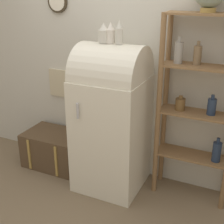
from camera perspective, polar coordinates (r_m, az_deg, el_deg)
ground_plane at (r=3.46m, az=-1.59°, el=-14.47°), size 12.00×12.00×0.00m
wall_back at (r=3.39m, az=2.51°, el=9.90°), size 7.00×0.09×2.70m
refrigerator at (r=3.22m, az=-0.06°, el=-0.67°), size 0.68×0.71×1.56m
suitcase_trunk at (r=3.90m, az=-10.46°, el=-6.63°), size 0.69×0.49×0.42m
shelf_unit at (r=3.07m, az=15.63°, el=2.03°), size 0.75×0.28×1.85m
vase_left at (r=3.03m, az=-1.52°, el=14.13°), size 0.10×0.10×0.19m
vase_center at (r=3.01m, az=-0.25°, el=14.16°), size 0.08×0.08×0.20m
vase_right at (r=2.97m, az=1.35°, el=14.26°), size 0.07×0.07×0.22m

